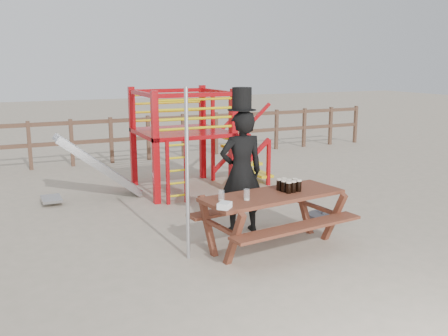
# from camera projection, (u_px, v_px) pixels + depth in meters

# --- Properties ---
(ground) EXTENTS (60.00, 60.00, 0.00)m
(ground) POSITION_uv_depth(u_px,v_px,m) (257.00, 248.00, 7.13)
(ground) COLOR tan
(ground) RESTS_ON ground
(back_fence) EXTENTS (15.09, 0.09, 1.20)m
(back_fence) POSITION_uv_depth(u_px,v_px,m) (130.00, 134.00, 13.18)
(back_fence) COLOR brown
(back_fence) RESTS_ON ground
(playground_fort) EXTENTS (4.71, 1.84, 2.10)m
(playground_fort) POSITION_uv_depth(u_px,v_px,m) (178.00, 139.00, 10.13)
(playground_fort) COLOR #AE0B11
(playground_fort) RESTS_ON ground
(picnic_table) EXTENTS (2.20, 1.65, 0.79)m
(picnic_table) POSITION_uv_depth(u_px,v_px,m) (273.00, 214.00, 7.06)
(picnic_table) COLOR brown
(picnic_table) RESTS_ON ground
(man_with_hat) EXTENTS (0.73, 0.52, 2.24)m
(man_with_hat) POSITION_uv_depth(u_px,v_px,m) (241.00, 169.00, 7.62)
(man_with_hat) COLOR black
(man_with_hat) RESTS_ON ground
(metal_pole) EXTENTS (0.05, 0.05, 2.30)m
(metal_pole) POSITION_uv_depth(u_px,v_px,m) (187.00, 175.00, 6.52)
(metal_pole) COLOR #B2B2B7
(metal_pole) RESTS_ON ground
(parasol_base) EXTENTS (0.51, 0.51, 0.22)m
(parasol_base) POSITION_uv_depth(u_px,v_px,m) (323.00, 217.00, 8.33)
(parasol_base) COLOR #333338
(parasol_base) RESTS_ON ground
(paper_bag) EXTENTS (0.23, 0.23, 0.08)m
(paper_bag) POSITION_uv_depth(u_px,v_px,m) (225.00, 206.00, 6.28)
(paper_bag) COLOR white
(paper_bag) RESTS_ON picnic_table
(stout_pints) EXTENTS (0.30, 0.29, 0.17)m
(stout_pints) POSITION_uv_depth(u_px,v_px,m) (289.00, 185.00, 7.12)
(stout_pints) COLOR black
(stout_pints) RESTS_ON picnic_table
(empty_glasses) EXTENTS (0.41, 0.17, 0.15)m
(empty_glasses) POSITION_uv_depth(u_px,v_px,m) (234.00, 196.00, 6.64)
(empty_glasses) COLOR silver
(empty_glasses) RESTS_ON picnic_table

